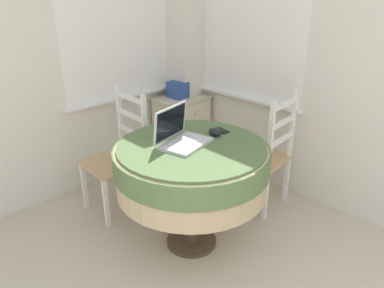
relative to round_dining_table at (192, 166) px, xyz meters
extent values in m
cube|color=white|center=(0.35, 1.29, 0.87)|extent=(1.10, 0.01, 1.42)
cube|color=white|center=(0.35, 1.26, 0.14)|extent=(1.18, 0.07, 0.02)
cube|color=white|center=(1.17, 0.47, 0.87)|extent=(0.01, 1.10, 1.42)
cube|color=white|center=(1.14, 0.47, 0.14)|extent=(0.07, 1.18, 0.02)
cube|color=silver|center=(1.04, 1.16, 0.65)|extent=(0.28, 0.28, 2.55)
cylinder|color=#4C3D2D|center=(0.00, 0.00, -0.61)|extent=(0.36, 0.36, 0.03)
cylinder|color=#4C3D2D|center=(0.00, 0.00, -0.23)|extent=(0.11, 0.11, 0.73)
cylinder|color=tan|center=(0.00, 0.00, -0.02)|extent=(1.01, 1.01, 0.31)
cylinder|color=#567042|center=(0.00, 0.00, 0.05)|extent=(1.03, 1.03, 0.16)
cylinder|color=#567042|center=(0.00, 0.00, 0.14)|extent=(0.98, 0.98, 0.02)
cube|color=silver|center=(-0.02, 0.03, 0.16)|extent=(0.38, 0.29, 0.02)
cube|color=silver|center=(-0.02, 0.05, 0.17)|extent=(0.32, 0.20, 0.00)
cube|color=silver|center=(-0.05, 0.15, 0.28)|extent=(0.34, 0.11, 0.22)
cube|color=black|center=(-0.05, 0.15, 0.28)|extent=(0.30, 0.09, 0.20)
ellipsoid|color=black|center=(0.23, 0.01, 0.18)|extent=(0.07, 0.11, 0.05)
cube|color=black|center=(0.33, 0.03, 0.16)|extent=(0.07, 0.12, 0.01)
cube|color=black|center=(0.33, 0.03, 0.16)|extent=(0.05, 0.08, 0.00)
cube|color=tan|center=(-0.12, 0.77, -0.20)|extent=(0.46, 0.43, 0.02)
cube|color=white|center=(-0.31, 0.96, -0.42)|extent=(0.04, 0.04, 0.41)
cube|color=white|center=(-0.32, 0.60, -0.42)|extent=(0.04, 0.04, 0.41)
cube|color=white|center=(0.08, 0.95, -0.42)|extent=(0.04, 0.04, 0.41)
cube|color=white|center=(0.06, 0.58, -0.42)|extent=(0.04, 0.04, 0.41)
cube|color=white|center=(0.08, 0.95, 0.08)|extent=(0.03, 0.03, 0.55)
cube|color=white|center=(0.06, 0.58, 0.08)|extent=(0.03, 0.03, 0.55)
cube|color=white|center=(0.07, 0.77, 0.29)|extent=(0.04, 0.36, 0.04)
cube|color=white|center=(0.07, 0.77, 0.15)|extent=(0.04, 0.36, 0.04)
cube|color=white|center=(0.07, 0.77, 0.00)|extent=(0.04, 0.36, 0.04)
cube|color=tan|center=(0.78, 0.02, -0.20)|extent=(0.46, 0.48, 0.02)
cube|color=white|center=(0.94, 0.24, -0.42)|extent=(0.04, 0.04, 0.41)
cube|color=white|center=(0.58, 0.20, -0.42)|extent=(0.04, 0.04, 0.41)
cube|color=white|center=(0.98, -0.15, -0.42)|extent=(0.04, 0.04, 0.41)
cube|color=white|center=(0.62, -0.19, -0.42)|extent=(0.04, 0.04, 0.41)
cube|color=white|center=(0.98, -0.15, 0.08)|extent=(0.04, 0.04, 0.55)
cube|color=white|center=(0.62, -0.19, 0.08)|extent=(0.04, 0.04, 0.55)
cube|color=white|center=(0.80, -0.17, 0.29)|extent=(0.36, 0.06, 0.04)
cube|color=white|center=(0.80, -0.17, 0.15)|extent=(0.36, 0.06, 0.04)
cube|color=white|center=(0.80, -0.17, 0.00)|extent=(0.36, 0.06, 0.04)
cube|color=beige|center=(0.90, 1.07, -0.29)|extent=(0.48, 0.37, 0.68)
cube|color=beige|center=(0.90, 1.07, 0.06)|extent=(0.50, 0.39, 0.02)
cube|color=beige|center=(0.90, 0.89, -0.06)|extent=(0.42, 0.01, 0.19)
sphere|color=olive|center=(0.90, 0.88, -0.06)|extent=(0.02, 0.02, 0.02)
cube|color=beige|center=(0.90, 0.89, -0.29)|extent=(0.42, 0.01, 0.19)
sphere|color=olive|center=(0.90, 0.88, -0.29)|extent=(0.02, 0.02, 0.02)
cube|color=beige|center=(0.90, 0.89, -0.51)|extent=(0.42, 0.01, 0.19)
sphere|color=olive|center=(0.90, 0.88, -0.51)|extent=(0.02, 0.02, 0.02)
cube|color=#2D4C93|center=(0.87, 1.09, 0.15)|extent=(0.15, 0.18, 0.16)
camera|label=1|loc=(-1.55, -1.60, 1.12)|focal=35.00mm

